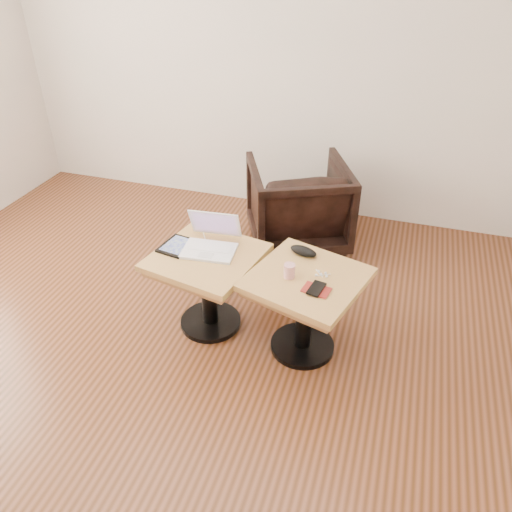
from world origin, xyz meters
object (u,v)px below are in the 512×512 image
(laptop, at_px, (211,242))
(striped_cup, at_px, (289,271))
(side_table_left, at_px, (208,273))
(armchair, at_px, (298,204))
(side_table_right, at_px, (306,295))

(laptop, xyz_separation_m, striped_cup, (0.51, -0.14, -0.00))
(side_table_left, relative_size, armchair, 0.93)
(side_table_left, bearing_deg, side_table_right, 7.79)
(striped_cup, bearing_deg, armchair, 100.82)
(laptop, relative_size, armchair, 0.45)
(side_table_left, bearing_deg, laptop, 100.72)
(side_table_left, distance_m, armchair, 1.16)
(laptop, bearing_deg, armchair, 69.58)
(side_table_right, relative_size, striped_cup, 9.07)
(striped_cup, xyz_separation_m, armchair, (-0.23, 1.19, -0.23))
(side_table_right, distance_m, armchair, 1.20)
(striped_cup, bearing_deg, side_table_left, 172.53)
(striped_cup, relative_size, armchair, 0.11)
(armchair, bearing_deg, laptop, 49.87)
(side_table_right, bearing_deg, striped_cup, -144.59)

